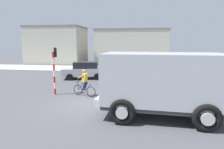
# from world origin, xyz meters

# --- Properties ---
(ground_plane) EXTENTS (120.00, 120.00, 0.00)m
(ground_plane) POSITION_xyz_m (0.00, 0.00, 0.00)
(ground_plane) COLOR #4C4C51
(sidewalk_far) EXTENTS (80.00, 5.00, 0.16)m
(sidewalk_far) POSITION_xyz_m (0.00, 13.10, 0.08)
(sidewalk_far) COLOR #ADADA8
(sidewalk_far) RESTS_ON ground
(truck_foreground) EXTENTS (5.56, 3.08, 2.90)m
(truck_foreground) POSITION_xyz_m (3.56, -1.71, 1.67)
(truck_foreground) COLOR #B2B7BC
(truck_foreground) RESTS_ON ground
(cyclist) EXTENTS (1.62, 0.76, 1.72)m
(cyclist) POSITION_xyz_m (-0.83, 1.09, 0.86)
(cyclist) COLOR black
(cyclist) RESTS_ON ground
(traffic_light_pole) EXTENTS (0.24, 0.43, 3.20)m
(traffic_light_pole) POSITION_xyz_m (-2.86, 1.29, 2.07)
(traffic_light_pole) COLOR red
(traffic_light_pole) RESTS_ON ground
(car_red_near) EXTENTS (4.29, 2.59, 1.60)m
(car_red_near) POSITION_xyz_m (-2.54, 7.00, 0.82)
(car_red_near) COLOR #B7B7BC
(car_red_near) RESTS_ON ground
(building_corner_left) EXTENTS (8.53, 6.20, 5.88)m
(building_corner_left) POSITION_xyz_m (-10.36, 18.91, 2.94)
(building_corner_left) COLOR #B2AD9E
(building_corner_left) RESTS_ON ground
(building_mid_block) EXTENTS (11.06, 7.03, 5.44)m
(building_mid_block) POSITION_xyz_m (1.39, 20.89, 2.72)
(building_mid_block) COLOR #B2AD9E
(building_mid_block) RESTS_ON ground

